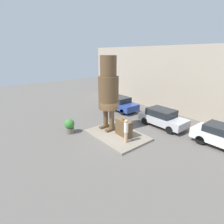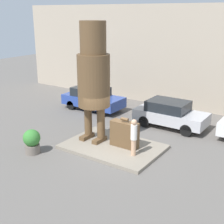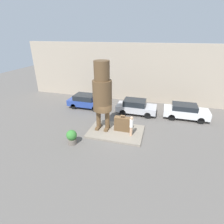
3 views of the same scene
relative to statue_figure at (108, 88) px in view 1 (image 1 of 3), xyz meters
name	(u,v)px [view 1 (image 1 of 3)]	position (x,y,z in m)	size (l,w,h in m)	color
ground_plane	(117,136)	(1.21, -0.13, -3.57)	(60.00, 60.00, 0.00)	#605B56
pedestal	(117,135)	(1.21, -0.13, -3.49)	(4.65, 3.20, 0.15)	gray
building_backdrop	(181,81)	(1.21, 8.33, -0.13)	(28.00, 0.60, 6.89)	tan
statue_figure	(108,88)	(0.00, 0.00, 0.00)	(1.58, 1.58, 5.84)	brown
giant_suitcase	(124,128)	(1.74, 0.08, -2.78)	(1.39, 0.49, 1.47)	brown
tourist	(126,130)	(2.59, -0.51, -2.48)	(0.29, 0.29, 1.72)	tan
parked_car_blue	(120,103)	(-3.48, 4.35, -2.77)	(4.13, 1.88, 1.53)	#284293
parked_car_silver	(162,117)	(2.25, 4.19, -2.76)	(4.10, 1.84, 1.54)	#B7B7BC
planter_pot	(70,126)	(-1.62, -2.72, -2.95)	(0.81, 0.81, 1.18)	#70665B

